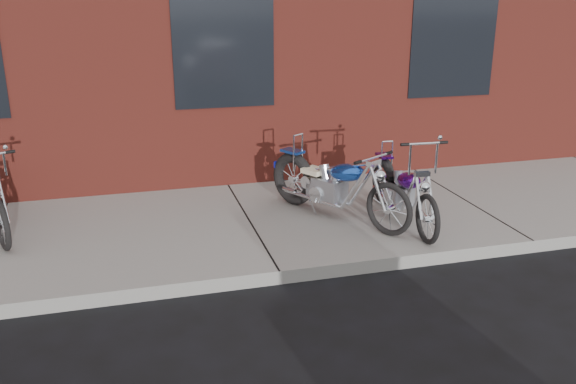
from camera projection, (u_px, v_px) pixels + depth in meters
name	position (u px, v px, depth m)	size (l,w,h in m)	color
ground	(280.00, 285.00, 6.24)	(120.00, 120.00, 0.00)	black
sidewalk	(249.00, 226.00, 7.59)	(22.00, 3.00, 0.15)	gray
chopper_purple	(402.00, 192.00, 7.47)	(0.49, 2.00, 1.12)	black
chopper_blue	(334.00, 187.00, 7.55)	(1.19, 1.97, 0.96)	black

